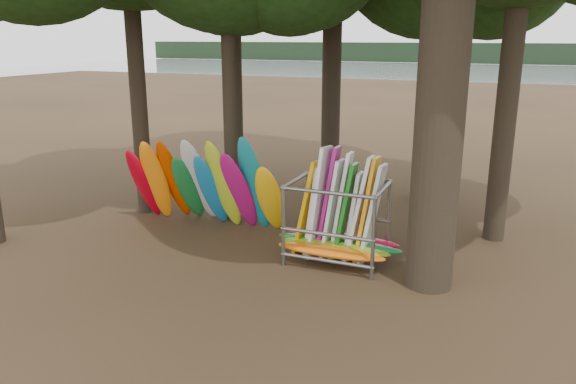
% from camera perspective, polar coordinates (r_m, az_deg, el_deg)
% --- Properties ---
extents(ground, '(120.00, 120.00, 0.00)m').
position_cam_1_polar(ground, '(14.05, -3.52, -6.91)').
color(ground, '#47331E').
rests_on(ground, ground).
extents(lake, '(160.00, 160.00, 0.00)m').
position_cam_1_polar(lake, '(72.05, 18.36, 10.54)').
color(lake, gray).
rests_on(lake, ground).
extents(far_shore, '(160.00, 4.00, 4.00)m').
position_cam_1_polar(far_shore, '(121.80, 20.54, 13.05)').
color(far_shore, black).
rests_on(far_shore, ground).
extents(kayak_row, '(4.86, 2.02, 3.04)m').
position_cam_1_polar(kayak_row, '(16.10, -8.25, 0.56)').
color(kayak_row, '#B80214').
rests_on(kayak_row, ground).
extents(storage_rack, '(3.21, 1.56, 2.85)m').
position_cam_1_polar(storage_rack, '(13.69, 5.03, -3.28)').
color(storage_rack, slate).
rests_on(storage_rack, ground).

